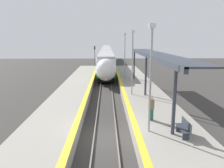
{
  "coord_description": "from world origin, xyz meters",
  "views": [
    {
      "loc": [
        0.11,
        -12.89,
        6.1
      ],
      "look_at": [
        0.58,
        6.57,
        2.15
      ],
      "focal_mm": 35.0,
      "sensor_mm": 36.0,
      "label": 1
    }
  ],
  "objects_px": {
    "person_waiting": "(151,108)",
    "railway_signal": "(95,55)",
    "platform_bench": "(184,128)",
    "lamppost_near": "(151,73)",
    "lamppost_mid": "(132,59)",
    "lamppost_far": "(125,53)",
    "train": "(106,55)"
  },
  "relations": [
    {
      "from": "person_waiting",
      "to": "railway_signal",
      "type": "xyz_separation_m",
      "value": [
        -5.42,
        32.28,
        1.25
      ]
    },
    {
      "from": "platform_bench",
      "to": "lamppost_near",
      "type": "xyz_separation_m",
      "value": [
        -1.83,
        0.67,
        2.99
      ]
    },
    {
      "from": "person_waiting",
      "to": "lamppost_near",
      "type": "relative_size",
      "value": 0.26
    },
    {
      "from": "lamppost_mid",
      "to": "lamppost_far",
      "type": "relative_size",
      "value": 1.0
    },
    {
      "from": "platform_bench",
      "to": "lamppost_far",
      "type": "height_order",
      "value": "lamppost_far"
    },
    {
      "from": "person_waiting",
      "to": "platform_bench",
      "type": "bearing_deg",
      "value": -61.17
    },
    {
      "from": "platform_bench",
      "to": "railway_signal",
      "type": "height_order",
      "value": "railway_signal"
    },
    {
      "from": "train",
      "to": "lamppost_near",
      "type": "height_order",
      "value": "lamppost_near"
    },
    {
      "from": "person_waiting",
      "to": "lamppost_far",
      "type": "distance_m",
      "value": 16.02
    },
    {
      "from": "platform_bench",
      "to": "train",
      "type": "bearing_deg",
      "value": 95.39
    },
    {
      "from": "train",
      "to": "railway_signal",
      "type": "relative_size",
      "value": 12.99
    },
    {
      "from": "train",
      "to": "railway_signal",
      "type": "height_order",
      "value": "railway_signal"
    },
    {
      "from": "platform_bench",
      "to": "lamppost_near",
      "type": "height_order",
      "value": "lamppost_near"
    },
    {
      "from": "person_waiting",
      "to": "lamppost_mid",
      "type": "height_order",
      "value": "lamppost_mid"
    },
    {
      "from": "lamppost_far",
      "to": "lamppost_near",
      "type": "bearing_deg",
      "value": -90.0
    },
    {
      "from": "platform_bench",
      "to": "lamppost_mid",
      "type": "relative_size",
      "value": 0.24
    },
    {
      "from": "railway_signal",
      "to": "lamppost_mid",
      "type": "distance_m",
      "value": 25.79
    },
    {
      "from": "railway_signal",
      "to": "lamppost_near",
      "type": "bearing_deg",
      "value": -81.75
    },
    {
      "from": "railway_signal",
      "to": "lamppost_far",
      "type": "bearing_deg",
      "value": -73.31
    },
    {
      "from": "person_waiting",
      "to": "lamppost_mid",
      "type": "distance_m",
      "value": 7.5
    },
    {
      "from": "lamppost_near",
      "to": "lamppost_far",
      "type": "distance_m",
      "value": 17.58
    },
    {
      "from": "railway_signal",
      "to": "platform_bench",
      "type": "bearing_deg",
      "value": -78.97
    },
    {
      "from": "platform_bench",
      "to": "lamppost_near",
      "type": "distance_m",
      "value": 3.57
    },
    {
      "from": "platform_bench",
      "to": "lamppost_far",
      "type": "relative_size",
      "value": 0.24
    },
    {
      "from": "train",
      "to": "railway_signal",
      "type": "xyz_separation_m",
      "value": [
        -2.39,
        -11.78,
        0.69
      ]
    },
    {
      "from": "train",
      "to": "lamppost_near",
      "type": "distance_m",
      "value": 45.96
    },
    {
      "from": "person_waiting",
      "to": "lamppost_near",
      "type": "distance_m",
      "value": 3.22
    },
    {
      "from": "railway_signal",
      "to": "lamppost_mid",
      "type": "height_order",
      "value": "lamppost_mid"
    },
    {
      "from": "lamppost_mid",
      "to": "lamppost_far",
      "type": "bearing_deg",
      "value": 90.0
    },
    {
      "from": "railway_signal",
      "to": "lamppost_far",
      "type": "distance_m",
      "value": 17.26
    },
    {
      "from": "lamppost_near",
      "to": "person_waiting",
      "type": "bearing_deg",
      "value": 74.87
    },
    {
      "from": "railway_signal",
      "to": "lamppost_mid",
      "type": "relative_size",
      "value": 0.79
    }
  ]
}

